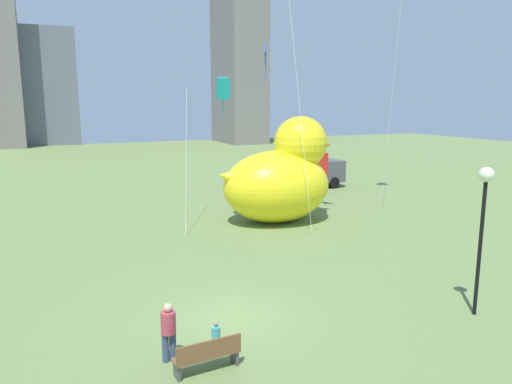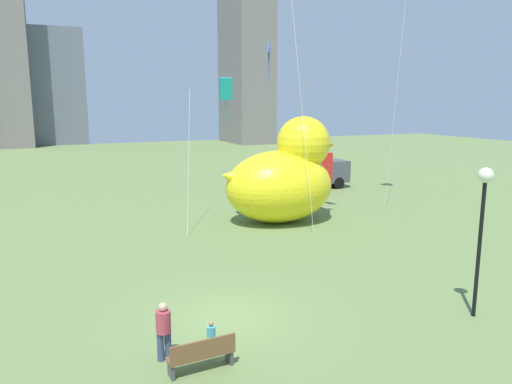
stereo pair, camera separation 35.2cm
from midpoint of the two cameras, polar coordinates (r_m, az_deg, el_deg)
ground_plane at (r=15.64m, az=-2.66°, el=-14.60°), size 140.00×140.00×0.00m
park_bench at (r=12.70m, az=-5.61°, el=-18.57°), size 1.74×0.56×0.90m
person_adult at (r=13.13m, az=-10.12°, el=-15.68°), size 0.39×0.39×1.59m
person_child at (r=13.35m, az=-4.56°, el=-16.73°), size 0.24×0.24×0.97m
giant_inflatable_duck at (r=27.00m, az=3.64°, el=1.73°), size 7.13×4.58×5.91m
lamppost at (r=16.17m, az=25.91°, el=-1.31°), size 0.47×0.47×4.74m
box_truck at (r=37.80m, az=6.47°, el=2.58°), size 6.09×2.49×2.85m
city_skyline at (r=81.67m, az=-23.45°, el=16.05°), size 56.84×20.21×36.89m
kite_teal at (r=25.59m, az=-3.27°, el=12.07°), size 2.93×3.80×7.96m
kite_blue at (r=29.93m, az=2.18°, el=15.39°), size 2.89×3.78×10.22m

